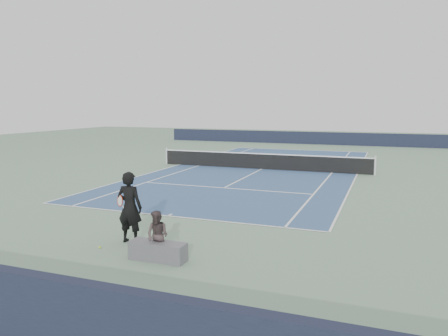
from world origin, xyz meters
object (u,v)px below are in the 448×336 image
(tennis_player, at_px, (130,207))
(spectator_bench, at_px, (158,243))
(tennis_net, at_px, (262,161))
(tennis_ball, at_px, (100,247))

(tennis_player, xyz_separation_m, spectator_bench, (1.42, -0.99, -0.56))
(tennis_net, distance_m, spectator_bench, 15.90)
(tennis_ball, distance_m, spectator_bench, 1.97)
(tennis_player, distance_m, tennis_ball, 1.32)
(tennis_net, height_order, tennis_ball, tennis_net)
(tennis_net, height_order, tennis_player, tennis_player)
(tennis_player, relative_size, spectator_bench, 1.36)
(spectator_bench, bearing_deg, tennis_net, 96.52)
(tennis_net, bearing_deg, tennis_ball, -90.37)
(tennis_player, height_order, spectator_bench, tennis_player)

